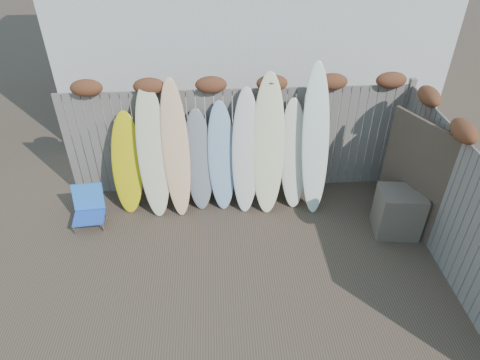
{
  "coord_description": "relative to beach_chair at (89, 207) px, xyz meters",
  "views": [
    {
      "loc": [
        -0.34,
        -4.22,
        4.88
      ],
      "look_at": [
        0.0,
        1.2,
        1.0
      ],
      "focal_mm": 32.0,
      "sensor_mm": 36.0,
      "label": 1
    }
  ],
  "objects": [
    {
      "name": "ground",
      "position": [
        2.54,
        -1.54,
        -0.31
      ],
      "size": [
        80.0,
        80.0,
        0.0
      ],
      "primitive_type": "plane",
      "color": "#493A2D"
    },
    {
      "name": "back_fence",
      "position": [
        2.6,
        0.85,
        0.87
      ],
      "size": [
        6.05,
        0.28,
        2.24
      ],
      "color": "slate",
      "rests_on": "ground"
    },
    {
      "name": "right_fence",
      "position": [
        5.54,
        -1.29,
        0.83
      ],
      "size": [
        0.28,
        4.4,
        2.24
      ],
      "color": "slate",
      "rests_on": "ground"
    },
    {
      "name": "beach_chair",
      "position": [
        0.0,
        0.0,
        0.0
      ],
      "size": [
        0.55,
        0.58,
        0.67
      ],
      "color": "blue",
      "rests_on": "ground"
    },
    {
      "name": "wooden_crate",
      "position": [
        5.12,
        -0.57,
        0.09
      ],
      "size": [
        0.75,
        0.65,
        0.8
      ],
      "primitive_type": "cube",
      "rotation": [
        0.0,
        0.0,
        -0.11
      ],
      "color": "brown",
      "rests_on": "ground"
    },
    {
      "name": "lattice_panel",
      "position": [
        5.32,
        -0.41,
        0.66
      ],
      "size": [
        0.57,
        1.21,
        1.94
      ],
      "primitive_type": "cube",
      "rotation": [
        0.0,
        0.0,
        0.42
      ],
      "color": "#352620",
      "rests_on": "ground"
    },
    {
      "name": "surfboard_0",
      "position": [
        0.66,
        0.45,
        0.56
      ],
      "size": [
        0.59,
        0.67,
        1.74
      ],
      "primitive_type": "ellipsoid",
      "rotation": [
        -0.31,
        0.0,
        -0.09
      ],
      "color": "#D9C60C",
      "rests_on": "ground"
    },
    {
      "name": "surfboard_1",
      "position": [
        1.13,
        0.39,
        0.8
      ],
      "size": [
        0.58,
        0.82,
        2.22
      ],
      "primitive_type": "ellipsoid",
      "rotation": [
        -0.31,
        0.0,
        0.09
      ],
      "color": "beige",
      "rests_on": "ground"
    },
    {
      "name": "surfboard_2",
      "position": [
        1.51,
        0.41,
        0.83
      ],
      "size": [
        0.53,
        0.84,
        2.28
      ],
      "primitive_type": "ellipsoid",
      "rotation": [
        -0.31,
        0.0,
        0.1
      ],
      "color": "#EED38C",
      "rests_on": "ground"
    },
    {
      "name": "surfboard_3",
      "position": [
        1.88,
        0.47,
        0.56
      ],
      "size": [
        0.52,
        0.66,
        1.74
      ],
      "primitive_type": "ellipsoid",
      "rotation": [
        -0.31,
        0.0,
        0.07
      ],
      "color": "slate",
      "rests_on": "ground"
    },
    {
      "name": "surfboard_4",
      "position": [
        2.27,
        0.46,
        0.62
      ],
      "size": [
        0.5,
        0.69,
        1.86
      ],
      "primitive_type": "ellipsoid",
      "rotation": [
        -0.31,
        0.0,
        0.04
      ],
      "color": "#85A4C5",
      "rests_on": "ground"
    },
    {
      "name": "surfboard_5",
      "position": [
        2.69,
        0.4,
        0.74
      ],
      "size": [
        0.54,
        0.78,
        2.1
      ],
      "primitive_type": "ellipsoid",
      "rotation": [
        -0.31,
        0.0,
        -0.09
      ],
      "color": "silver",
      "rests_on": "ground"
    },
    {
      "name": "surfboard_6",
      "position": [
        3.07,
        0.39,
        0.86
      ],
      "size": [
        0.61,
        0.86,
        2.34
      ],
      "primitive_type": "ellipsoid",
      "rotation": [
        -0.31,
        0.0,
        -0.09
      ],
      "color": "#F0EEB3",
      "rests_on": "ground"
    },
    {
      "name": "surfboard_7",
      "position": [
        3.52,
        0.44,
        0.63
      ],
      "size": [
        0.5,
        0.69,
        1.88
      ],
      "primitive_type": "ellipsoid",
      "rotation": [
        -0.31,
        0.0,
        0.05
      ],
      "color": "silver",
      "rests_on": "ground"
    },
    {
      "name": "surfboard_8",
      "position": [
        3.86,
        0.37,
        0.94
      ],
      "size": [
        0.47,
        0.88,
        2.49
      ],
      "primitive_type": "ellipsoid",
      "rotation": [
        -0.31,
        0.0,
        -0.01
      ],
      "color": "silver",
      "rests_on": "ground"
    }
  ]
}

